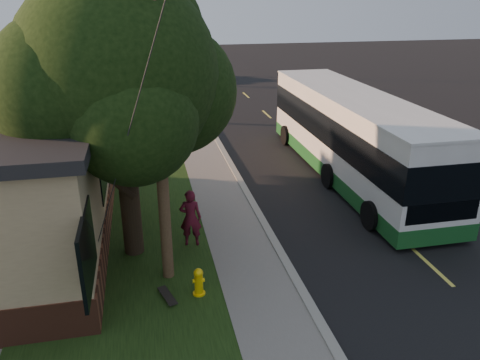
# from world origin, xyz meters

# --- Properties ---
(ground) EXTENTS (120.00, 120.00, 0.00)m
(ground) POSITION_xyz_m (0.00, 0.00, 0.00)
(ground) COLOR black
(ground) RESTS_ON ground
(road) EXTENTS (8.00, 80.00, 0.01)m
(road) POSITION_xyz_m (4.00, 10.00, 0.01)
(road) COLOR black
(road) RESTS_ON ground
(curb) EXTENTS (0.25, 80.00, 0.12)m
(curb) POSITION_xyz_m (0.00, 10.00, 0.06)
(curb) COLOR gray
(curb) RESTS_ON ground
(sidewalk) EXTENTS (2.00, 80.00, 0.08)m
(sidewalk) POSITION_xyz_m (-1.00, 10.00, 0.04)
(sidewalk) COLOR slate
(sidewalk) RESTS_ON ground
(grass_verge) EXTENTS (5.00, 80.00, 0.07)m
(grass_verge) POSITION_xyz_m (-4.50, 10.00, 0.04)
(grass_verge) COLOR black
(grass_verge) RESTS_ON ground
(fire_hydrant) EXTENTS (0.32, 0.32, 0.74)m
(fire_hydrant) POSITION_xyz_m (-2.60, 0.00, 0.43)
(fire_hydrant) COLOR yellow
(fire_hydrant) RESTS_ON grass_verge
(utility_pole) EXTENTS (2.86, 3.21, 9.07)m
(utility_pole) POSITION_xyz_m (-3.31, 0.99, 4.63)
(utility_pole) COLOR #473321
(utility_pole) RESTS_ON ground
(leafy_tree) EXTENTS (6.30, 6.00, 7.80)m
(leafy_tree) POSITION_xyz_m (-4.17, 2.65, 5.17)
(leafy_tree) COLOR black
(leafy_tree) RESTS_ON grass_verge
(bare_tree_near) EXTENTS (1.38, 1.21, 4.31)m
(bare_tree_near) POSITION_xyz_m (-3.50, 18.00, 2.15)
(bare_tree_near) COLOR black
(bare_tree_near) RESTS_ON grass_verge
(bare_tree_far) EXTENTS (1.38, 1.21, 4.03)m
(bare_tree_far) POSITION_xyz_m (-3.00, 30.00, 2.00)
(bare_tree_far) COLOR black
(bare_tree_far) RESTS_ON grass_verge
(traffic_signal) EXTENTS (0.18, 0.22, 5.50)m
(traffic_signal) POSITION_xyz_m (0.50, 34.00, 3.16)
(traffic_signal) COLOR #2D2D30
(traffic_signal) RESTS_ON ground
(transit_bus) EXTENTS (2.93, 12.72, 3.44)m
(transit_bus) POSITION_xyz_m (4.64, 7.10, 1.83)
(transit_bus) COLOR silver
(transit_bus) RESTS_ON ground
(skateboarder) EXTENTS (0.71, 0.53, 1.78)m
(skateboarder) POSITION_xyz_m (-2.50, 2.56, 0.96)
(skateboarder) COLOR #531020
(skateboarder) RESTS_ON grass_verge
(skateboard_main) EXTENTS (0.47, 0.90, 0.08)m
(skateboard_main) POSITION_xyz_m (-3.40, -0.01, 0.13)
(skateboard_main) COLOR black
(skateboard_main) RESTS_ON grass_verge
(dumpster) EXTENTS (1.71, 1.53, 1.26)m
(dumpster) POSITION_xyz_m (-8.65, 8.64, 0.67)
(dumpster) COLOR black
(dumpster) RESTS_ON building_lot
(distant_car) EXTENTS (1.73, 4.27, 1.45)m
(distant_car) POSITION_xyz_m (1.50, 31.36, 0.73)
(distant_car) COLOR black
(distant_car) RESTS_ON ground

